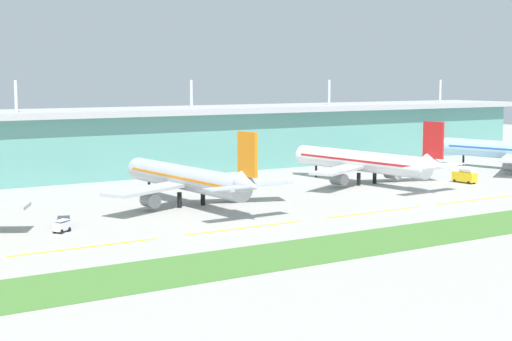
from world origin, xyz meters
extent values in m
plane|color=#A8A59E|center=(0.00, 0.00, 0.00)|extent=(600.00, 600.00, 0.00)
cube|color=#5B9E93|center=(0.00, 95.93, 9.36)|extent=(280.00, 28.00, 18.72)
cube|color=#B2B2B7|center=(0.00, 95.93, 19.62)|extent=(288.00, 34.00, 1.80)
cylinder|color=silver|center=(-56.00, 90.33, 25.02)|extent=(0.90, 0.90, 9.00)
cylinder|color=silver|center=(0.00, 90.33, 25.02)|extent=(0.90, 0.90, 9.00)
cylinder|color=silver|center=(56.00, 90.33, 25.02)|extent=(0.90, 0.90, 9.00)
cylinder|color=silver|center=(112.00, 90.33, 25.02)|extent=(0.90, 0.90, 9.00)
cylinder|color=#ADB2BC|center=(-33.65, 31.70, 6.50)|extent=(7.84, 48.50, 5.80)
cone|color=#ADB2BC|center=(-34.76, 57.83, 6.50)|extent=(5.67, 4.23, 5.51)
cone|color=#ADB2BC|center=(-32.51, 4.57, 7.70)|extent=(5.21, 6.83, 5.72)
cube|color=orange|center=(-32.55, 5.57, 14.15)|extent=(0.97, 6.42, 9.50)
cube|color=#ADB2BC|center=(-38.02, 4.84, 7.50)|extent=(10.13, 3.62, 0.36)
cube|color=#ADB2BC|center=(-27.03, 5.30, 7.50)|extent=(10.13, 3.62, 0.36)
cube|color=#B7BABF|center=(-45.46, 26.77, 5.20)|extent=(24.66, 16.11, 0.70)
cylinder|color=gray|center=(-44.32, 28.26, 2.40)|extent=(3.39, 4.63, 3.20)
cube|color=#B7BABF|center=(-21.48, 27.79, 5.20)|extent=(24.89, 14.45, 0.70)
cylinder|color=gray|center=(-22.74, 29.18, 2.40)|extent=(3.39, 4.63, 3.20)
cylinder|color=black|center=(-34.42, 49.80, 1.80)|extent=(0.70, 0.70, 3.60)
cylinder|color=black|center=(-36.72, 28.57, 1.80)|extent=(1.10, 1.10, 3.60)
cylinder|color=black|center=(-30.33, 28.84, 1.80)|extent=(1.10, 1.10, 3.60)
cube|color=orange|center=(-33.65, 31.70, 6.90)|extent=(7.67, 43.68, 0.60)
cylinder|color=white|center=(26.29, 38.49, 6.50)|extent=(9.70, 49.52, 5.80)
cone|color=white|center=(24.17, 65.01, 6.50)|extent=(5.81, 4.43, 5.51)
cone|color=white|center=(28.49, 10.97, 7.70)|extent=(5.44, 7.00, 5.72)
cube|color=red|center=(28.41, 11.97, 14.15)|extent=(1.21, 6.44, 9.50)
cube|color=white|center=(22.97, 11.03, 7.50)|extent=(10.22, 3.99, 0.36)
cube|color=white|center=(33.94, 11.91, 7.50)|extent=(10.22, 3.99, 0.36)
cube|color=#B7BABF|center=(14.68, 33.13, 5.20)|extent=(24.51, 16.82, 0.70)
cylinder|color=gray|center=(15.77, 34.66, 2.40)|extent=(3.55, 4.74, 3.20)
cube|color=#B7BABF|center=(38.61, 35.04, 5.20)|extent=(24.93, 13.68, 0.70)
cylinder|color=gray|center=(37.30, 36.38, 2.40)|extent=(3.55, 4.74, 3.20)
cylinder|color=black|center=(24.82, 56.89, 1.80)|extent=(0.70, 0.70, 3.60)
cylinder|color=black|center=(23.34, 35.25, 1.80)|extent=(1.10, 1.10, 3.60)
cylinder|color=black|center=(29.72, 35.76, 1.80)|extent=(1.10, 1.10, 3.60)
cube|color=red|center=(26.29, 38.49, 6.90)|extent=(9.35, 44.62, 0.60)
cone|color=#9ED1EA|center=(85.12, 63.17, 6.50)|extent=(6.20, 5.02, 5.51)
cylinder|color=gray|center=(80.94, 29.46, 2.40)|extent=(4.03, 5.05, 3.20)
cylinder|color=black|center=(86.87, 54.54, 1.80)|extent=(0.70, 0.70, 3.60)
cube|color=yellow|center=(-71.00, -1.04, 0.02)|extent=(28.00, 0.70, 0.04)
cube|color=yellow|center=(-37.00, -1.04, 0.02)|extent=(28.00, 0.70, 0.04)
cube|color=yellow|center=(-3.00, -1.04, 0.02)|extent=(28.00, 0.70, 0.04)
cube|color=yellow|center=(31.00, -1.04, 0.02)|extent=(28.00, 0.70, 0.04)
cube|color=#477A33|center=(0.00, -25.29, 0.05)|extent=(300.00, 18.00, 0.10)
cube|color=#333842|center=(-67.33, 20.71, 1.15)|extent=(3.86, 4.98, 1.40)
cylinder|color=black|center=(-66.90, 18.88, 0.45)|extent=(0.66, 0.97, 0.90)
cylinder|color=black|center=(-68.91, 19.68, 0.45)|extent=(0.66, 0.97, 0.90)
cylinder|color=black|center=(-65.76, 21.74, 0.45)|extent=(0.66, 0.97, 0.90)
cylinder|color=black|center=(-67.76, 22.54, 0.45)|extent=(0.66, 0.97, 0.90)
cube|color=gold|center=(52.64, 22.95, 1.75)|extent=(3.02, 7.34, 2.60)
cylinder|color=silver|center=(52.68, 22.15, 3.95)|extent=(2.23, 4.11, 2.00)
cylinder|color=black|center=(51.32, 25.39, 0.45)|extent=(0.40, 0.92, 0.90)
cylinder|color=black|center=(53.66, 25.53, 0.45)|extent=(0.40, 0.92, 0.90)
cylinder|color=black|center=(51.62, 20.36, 0.45)|extent=(0.40, 0.92, 0.90)
cylinder|color=black|center=(53.95, 20.50, 0.45)|extent=(0.40, 0.92, 0.90)
cube|color=silver|center=(-69.85, 14.60, 1.25)|extent=(3.97, 3.56, 1.60)
cube|color=silver|center=(-69.85, 14.60, 2.40)|extent=(3.68, 3.35, 0.16)
cylinder|color=black|center=(-69.30, 15.99, 0.45)|extent=(0.94, 0.81, 0.90)
cylinder|color=black|center=(-68.36, 14.67, 0.45)|extent=(0.94, 0.81, 0.90)
cylinder|color=black|center=(-71.35, 14.52, 0.45)|extent=(0.94, 0.81, 0.90)
cylinder|color=black|center=(-70.40, 13.20, 0.45)|extent=(0.94, 0.81, 0.90)
camera|label=1|loc=(-120.57, -133.18, 29.90)|focal=55.32mm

